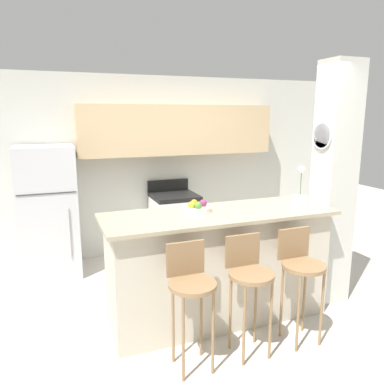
{
  "coord_description": "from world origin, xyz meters",
  "views": [
    {
      "loc": [
        -1.48,
        -3.14,
        2.01
      ],
      "look_at": [
        0.0,
        0.74,
        1.15
      ],
      "focal_mm": 35.0,
      "sensor_mm": 36.0,
      "label": 1
    }
  ],
  "objects": [
    {
      "name": "counter_bar",
      "position": [
        0.0,
        0.0,
        0.55
      ],
      "size": [
        2.24,
        0.77,
        1.09
      ],
      "color": "beige",
      "rests_on": "ground_plane"
    },
    {
      "name": "pillar_right",
      "position": [
        1.31,
        -0.04,
        1.28
      ],
      "size": [
        0.38,
        0.32,
        2.55
      ],
      "color": "silver",
      "rests_on": "ground_plane"
    },
    {
      "name": "bar_stool_right",
      "position": [
        0.52,
        -0.6,
        0.69
      ],
      "size": [
        0.38,
        0.38,
        1.02
      ],
      "color": "olive",
      "rests_on": "ground_plane"
    },
    {
      "name": "bar_stool_mid",
      "position": [
        0.0,
        -0.6,
        0.69
      ],
      "size": [
        0.38,
        0.38,
        1.02
      ],
      "color": "olive",
      "rests_on": "ground_plane"
    },
    {
      "name": "orchid_vase",
      "position": [
        0.86,
        -0.08,
        1.22
      ],
      "size": [
        0.11,
        0.11,
        0.41
      ],
      "color": "white",
      "rests_on": "counter_bar"
    },
    {
      "name": "bar_stool_left",
      "position": [
        -0.52,
        -0.6,
        0.69
      ],
      "size": [
        0.38,
        0.38,
        1.02
      ],
      "color": "olive",
      "rests_on": "ground_plane"
    },
    {
      "name": "ground_plane",
      "position": [
        0.0,
        0.0,
        0.0
      ],
      "size": [
        14.0,
        14.0,
        0.0
      ],
      "primitive_type": "plane",
      "color": "beige"
    },
    {
      "name": "stove_range",
      "position": [
        0.13,
        1.78,
        0.46
      ],
      "size": [
        0.62,
        0.63,
        1.07
      ],
      "color": "white",
      "rests_on": "ground_plane"
    },
    {
      "name": "wall_back",
      "position": [
        0.11,
        2.05,
        1.5
      ],
      "size": [
        5.6,
        0.38,
        2.55
      ],
      "color": "silver",
      "rests_on": "ground_plane"
    },
    {
      "name": "refrigerator",
      "position": [
        -1.54,
        1.74,
        0.82
      ],
      "size": [
        0.69,
        0.69,
        1.64
      ],
      "color": "silver",
      "rests_on": "ground_plane"
    },
    {
      "name": "fruit_bowl",
      "position": [
        -0.19,
        0.09,
        1.13
      ],
      "size": [
        0.28,
        0.28,
        0.11
      ],
      "color": "silver",
      "rests_on": "counter_bar"
    }
  ]
}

